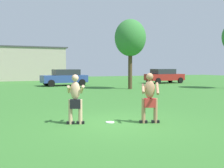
{
  "coord_description": "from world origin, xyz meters",
  "views": [
    {
      "loc": [
        -3.85,
        -8.06,
        1.87
      ],
      "look_at": [
        -0.2,
        0.15,
        1.29
      ],
      "focal_mm": 44.29,
      "sensor_mm": 36.0,
      "label": 1
    }
  ],
  "objects": [
    {
      "name": "ground_plane",
      "position": [
        0.0,
        0.0,
        0.0
      ],
      "size": [
        80.0,
        80.0,
        0.0
      ],
      "primitive_type": "plane",
      "color": "#38752D"
    },
    {
      "name": "player_near",
      "position": [
        0.94,
        -0.33,
        0.87
      ],
      "size": [
        0.78,
        0.68,
        1.65
      ],
      "color": "black",
      "rests_on": "ground_plane"
    },
    {
      "name": "player_in_black",
      "position": [
        -1.33,
        0.52,
        0.84
      ],
      "size": [
        0.62,
        0.69,
        1.61
      ],
      "color": "black",
      "rests_on": "ground_plane"
    },
    {
      "name": "frisbee",
      "position": [
        -0.22,
        0.26,
        0.01
      ],
      "size": [
        0.3,
        0.3,
        0.03
      ],
      "primitive_type": "cylinder",
      "color": "white",
      "rests_on": "ground_plane"
    },
    {
      "name": "car_red_mid_lot",
      "position": [
        13.95,
        17.67,
        0.82
      ],
      "size": [
        4.36,
        2.15,
        1.58
      ],
      "color": "maroon",
      "rests_on": "ground_plane"
    },
    {
      "name": "car_blue_far_end",
      "position": [
        2.8,
        18.18,
        0.82
      ],
      "size": [
        4.4,
        2.25,
        1.58
      ],
      "color": "#2D478C",
      "rests_on": "ground_plane"
    },
    {
      "name": "outbuilding_behind_lot",
      "position": [
        -1.21,
        31.24,
        2.24
      ],
      "size": [
        14.19,
        5.75,
        4.46
      ],
      "color": "#B2A893",
      "rests_on": "ground_plane"
    },
    {
      "name": "tree_right_field",
      "position": [
        6.77,
        12.14,
        4.16
      ],
      "size": [
        2.56,
        2.56,
        5.71
      ],
      "color": "#4C3823",
      "rests_on": "ground_plane"
    }
  ]
}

